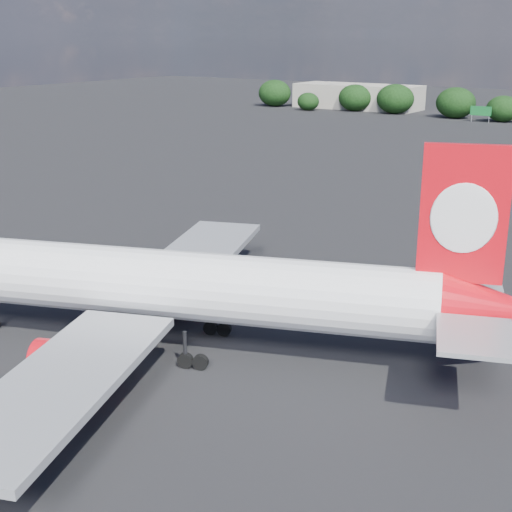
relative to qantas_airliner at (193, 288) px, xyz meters
The scene contains 4 objects.
ground 52.00m from the qantas_airliner, 103.09° to the left, with size 500.00×500.00×0.00m, color black.
qantas_airliner is the anchor object (origin of this frame).
terminal_building 197.88m from the qantas_airliner, 112.81° to the left, with size 42.00×16.00×8.00m.
highway_sign 169.04m from the qantas_airliner, 100.13° to the left, with size 6.00×0.30×4.50m.
Camera 1 is at (45.16, -30.77, 24.15)m, focal length 50.00 mm.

